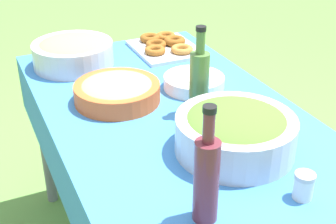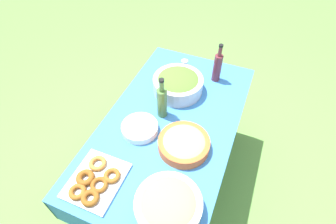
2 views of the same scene
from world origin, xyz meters
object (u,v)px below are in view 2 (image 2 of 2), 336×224
olive_oil_bottle (162,102)px  salad_bowl (178,83)px  plate_stack (140,128)px  wine_bottle (217,67)px  bread_bowl (168,205)px  donut_platter (95,181)px  pasta_bowl (184,143)px

olive_oil_bottle → salad_bowl: bearing=-3.0°
plate_stack → wine_bottle: 0.74m
plate_stack → bread_bowl: size_ratio=0.69×
donut_platter → wine_bottle: (1.08, -0.38, 0.10)m
donut_platter → olive_oil_bottle: 0.62m
pasta_bowl → plate_stack: bearing=86.8°
salad_bowl → donut_platter: 0.87m
pasta_bowl → olive_oil_bottle: 0.31m
wine_bottle → plate_stack: bearing=154.9°
donut_platter → olive_oil_bottle: size_ratio=1.07×
bread_bowl → olive_oil_bottle: bearing=25.8°
salad_bowl → donut_platter: bearing=169.6°
plate_stack → bread_bowl: 0.54m
salad_bowl → bread_bowl: 0.88m
donut_platter → wine_bottle: bearing=-19.3°
salad_bowl → bread_bowl: size_ratio=1.07×
salad_bowl → wine_bottle: bearing=-44.5°
plate_stack → olive_oil_bottle: bearing=-22.8°
salad_bowl → plate_stack: size_ratio=1.54×
pasta_bowl → wine_bottle: size_ratio=1.00×
olive_oil_bottle → bread_bowl: (-0.59, -0.28, -0.06)m
olive_oil_bottle → wine_bottle: (0.48, -0.23, -0.00)m
plate_stack → wine_bottle: wine_bottle is taller
pasta_bowl → bread_bowl: size_ratio=0.92×
plate_stack → wine_bottle: (0.66, -0.31, 0.10)m
salad_bowl → olive_oil_bottle: size_ratio=1.15×
olive_oil_bottle → wine_bottle: bearing=-26.0°
olive_oil_bottle → pasta_bowl: bearing=-131.5°
bread_bowl → salad_bowl: bearing=17.7°
plate_stack → bread_bowl: bread_bowl is taller
plate_stack → donut_platter: bearing=171.0°
salad_bowl → bread_bowl: bearing=-162.3°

